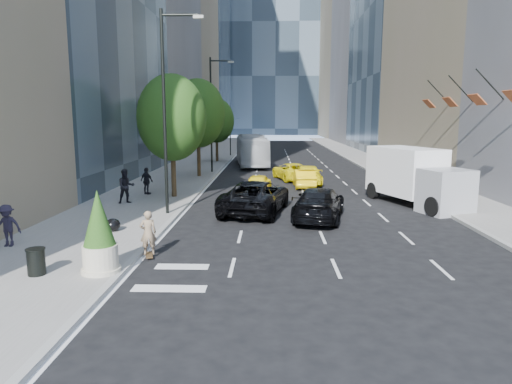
{
  "coord_description": "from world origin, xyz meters",
  "views": [
    {
      "loc": [
        -1.22,
        -18.77,
        5.02
      ],
      "look_at": [
        -1.88,
        1.99,
        1.6
      ],
      "focal_mm": 32.0,
      "sensor_mm": 36.0,
      "label": 1
    }
  ],
  "objects_px": {
    "black_sedan_mercedes": "(319,203)",
    "skateboarder": "(148,236)",
    "trash_can": "(36,262)",
    "planter_shrub": "(99,233)",
    "black_sedan_lincoln": "(256,197)",
    "city_bus": "(252,150)",
    "box_truck": "(415,176)"
  },
  "relations": [
    {
      "from": "city_bus",
      "to": "trash_can",
      "type": "bearing_deg",
      "value": -105.13
    },
    {
      "from": "city_bus",
      "to": "box_truck",
      "type": "height_order",
      "value": "box_truck"
    },
    {
      "from": "skateboarder",
      "to": "trash_can",
      "type": "relative_size",
      "value": 1.99
    },
    {
      "from": "city_bus",
      "to": "trash_can",
      "type": "height_order",
      "value": "city_bus"
    },
    {
      "from": "black_sedan_lincoln",
      "to": "skateboarder",
      "type": "bearing_deg",
      "value": 76.85
    },
    {
      "from": "city_bus",
      "to": "planter_shrub",
      "type": "distance_m",
      "value": 34.21
    },
    {
      "from": "black_sedan_lincoln",
      "to": "trash_can",
      "type": "height_order",
      "value": "black_sedan_lincoln"
    },
    {
      "from": "skateboarder",
      "to": "black_sedan_lincoln",
      "type": "xyz_separation_m",
      "value": [
        3.6,
        8.0,
        0.05
      ]
    },
    {
      "from": "black_sedan_lincoln",
      "to": "box_truck",
      "type": "bearing_deg",
      "value": -153.73
    },
    {
      "from": "trash_can",
      "to": "box_truck",
      "type": "bearing_deg",
      "value": 39.4
    },
    {
      "from": "black_sedan_mercedes",
      "to": "black_sedan_lincoln",
      "type": "bearing_deg",
      "value": -13.27
    },
    {
      "from": "skateboarder",
      "to": "planter_shrub",
      "type": "bearing_deg",
      "value": 45.84
    },
    {
      "from": "black_sedan_mercedes",
      "to": "planter_shrub",
      "type": "bearing_deg",
      "value": 59.36
    },
    {
      "from": "city_bus",
      "to": "trash_can",
      "type": "xyz_separation_m",
      "value": [
        -5.31,
        -34.39,
        -1.05
      ]
    },
    {
      "from": "city_bus",
      "to": "box_truck",
      "type": "distance_m",
      "value": 23.9
    },
    {
      "from": "skateboarder",
      "to": "planter_shrub",
      "type": "height_order",
      "value": "planter_shrub"
    },
    {
      "from": "black_sedan_mercedes",
      "to": "skateboarder",
      "type": "bearing_deg",
      "value": 55.61
    },
    {
      "from": "trash_can",
      "to": "planter_shrub",
      "type": "xyz_separation_m",
      "value": [
        1.91,
        0.34,
        0.86
      ]
    },
    {
      "from": "black_sedan_mercedes",
      "to": "trash_can",
      "type": "relative_size",
      "value": 6.79
    },
    {
      "from": "black_sedan_lincoln",
      "to": "planter_shrub",
      "type": "bearing_deg",
      "value": 76.37
    },
    {
      "from": "skateboarder",
      "to": "black_sedan_mercedes",
      "type": "relative_size",
      "value": 0.29
    },
    {
      "from": "skateboarder",
      "to": "planter_shrub",
      "type": "distance_m",
      "value": 2.32
    },
    {
      "from": "trash_can",
      "to": "planter_shrub",
      "type": "bearing_deg",
      "value": 10.24
    },
    {
      "from": "city_bus",
      "to": "skateboarder",
      "type": "bearing_deg",
      "value": -100.64
    },
    {
      "from": "black_sedan_lincoln",
      "to": "trash_can",
      "type": "distance_m",
      "value": 12.22
    },
    {
      "from": "black_sedan_lincoln",
      "to": "black_sedan_mercedes",
      "type": "distance_m",
      "value": 3.54
    },
    {
      "from": "black_sedan_mercedes",
      "to": "box_truck",
      "type": "xyz_separation_m",
      "value": [
        5.89,
        3.98,
        0.85
      ]
    },
    {
      "from": "black_sedan_lincoln",
      "to": "city_bus",
      "type": "xyz_separation_m",
      "value": [
        -1.2,
        24.04,
        0.74
      ]
    },
    {
      "from": "skateboarder",
      "to": "black_sedan_lincoln",
      "type": "distance_m",
      "value": 8.77
    },
    {
      "from": "skateboarder",
      "to": "black_sedan_mercedes",
      "type": "distance_m",
      "value": 9.4
    },
    {
      "from": "black_sedan_lincoln",
      "to": "black_sedan_mercedes",
      "type": "bearing_deg",
      "value": 165.89
    },
    {
      "from": "box_truck",
      "to": "city_bus",
      "type": "bearing_deg",
      "value": 95.14
    }
  ]
}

